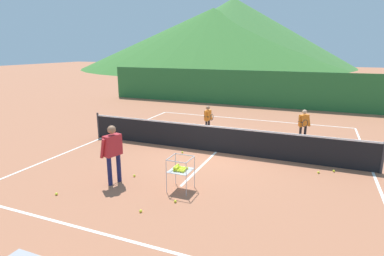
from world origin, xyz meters
name	(u,v)px	position (x,y,z in m)	size (l,w,h in m)	color
ground_plane	(216,152)	(0.00, 0.00, 0.00)	(120.00, 120.00, 0.00)	#A86647
line_baseline_near	(125,240)	(0.00, -5.78, 0.00)	(10.02, 0.08, 0.01)	white
line_baseline_far	(250,119)	(0.00, 5.76, 0.00)	(10.02, 0.08, 0.01)	white
line_sideline_west	(103,137)	(-5.01, 0.00, 0.00)	(0.08, 11.54, 0.01)	white
line_sideline_east	(373,172)	(5.01, 0.00, 0.00)	(0.08, 11.54, 0.01)	white
line_service_center	(216,152)	(0.00, 0.00, 0.00)	(0.08, 6.26, 0.01)	white
tennis_net	(216,139)	(0.00, 0.00, 0.50)	(10.50, 0.08, 1.05)	#333338
instructor	(113,149)	(-1.80, -3.62, 1.00)	(0.44, 0.82, 1.66)	#191E4C
student_0	(208,117)	(-1.12, 2.25, 0.75)	(0.41, 0.64, 1.24)	black
student_1	(304,123)	(2.81, 2.55, 0.79)	(0.48, 0.69, 1.31)	black
ball_cart	(180,169)	(0.07, -3.31, 0.59)	(0.58, 0.58, 0.90)	#B7B7BC
tennis_ball_0	(134,176)	(-1.53, -3.05, 0.03)	(0.07, 0.07, 0.07)	yellow
tennis_ball_1	(334,171)	(3.91, -0.43, 0.03)	(0.07, 0.07, 0.07)	yellow
tennis_ball_2	(319,172)	(3.48, -0.73, 0.03)	(0.07, 0.07, 0.07)	yellow
tennis_ball_3	(175,201)	(0.26, -4.02, 0.03)	(0.07, 0.07, 0.07)	yellow
tennis_ball_4	(141,211)	(-0.28, -4.74, 0.03)	(0.07, 0.07, 0.07)	yellow
tennis_ball_5	(103,157)	(-3.43, -2.06, 0.03)	(0.07, 0.07, 0.07)	yellow
tennis_ball_6	(182,152)	(-1.08, -0.58, 0.03)	(0.07, 0.07, 0.07)	yellow
tennis_ball_7	(56,194)	(-2.74, -4.82, 0.03)	(0.07, 0.07, 0.07)	yellow
windscreen_fence	(264,89)	(0.00, 9.70, 1.14)	(22.04, 0.08, 2.29)	#286B33
hill_0	(233,33)	(-13.98, 53.76, 6.66)	(46.90, 46.90, 13.32)	#427A38
hill_1	(213,38)	(-16.67, 49.10, 5.51)	(49.42, 49.42, 11.03)	#38702D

